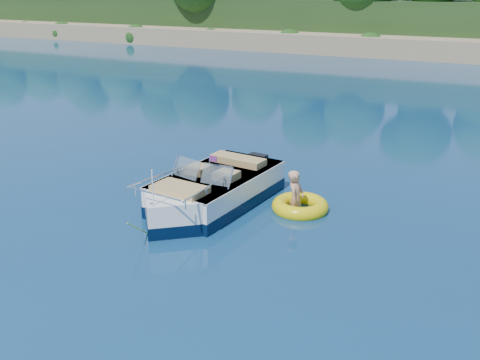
{
  "coord_description": "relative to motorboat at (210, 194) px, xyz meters",
  "views": [
    {
      "loc": [
        4.2,
        -7.12,
        5.32
      ],
      "look_at": [
        -1.23,
        3.74,
        0.85
      ],
      "focal_mm": 40.0,
      "sensor_mm": 36.0,
      "label": 1
    }
  ],
  "objects": [
    {
      "name": "tow_tube",
      "position": [
        2.11,
        0.85,
        -0.26
      ],
      "size": [
        1.77,
        1.77,
        0.38
      ],
      "rotation": [
        0.0,
        0.0,
        0.29
      ],
      "color": "yellow",
      "rests_on": "ground"
    },
    {
      "name": "boy",
      "position": [
        2.02,
        0.78,
        -0.35
      ],
      "size": [
        0.44,
        0.86,
        1.63
      ],
      "primitive_type": "imported",
      "rotation": [
        0.0,
        -0.17,
        1.65
      ],
      "color": "tan",
      "rests_on": "ground"
    },
    {
      "name": "ground",
      "position": [
        2.07,
        -3.69,
        -0.35
      ],
      "size": [
        160.0,
        160.0,
        0.0
      ],
      "primitive_type": "plane",
      "color": "#092343",
      "rests_on": "ground"
    },
    {
      "name": "motorboat",
      "position": [
        0.0,
        0.0,
        0.0
      ],
      "size": [
        2.31,
        5.46,
        1.82
      ],
      "rotation": [
        0.0,
        0.0,
        -0.1
      ],
      "color": "white",
      "rests_on": "ground"
    },
    {
      "name": "shoreline",
      "position": [
        2.07,
        60.08,
        0.62
      ],
      "size": [
        170.0,
        59.0,
        6.0
      ],
      "color": "#987958",
      "rests_on": "ground"
    }
  ]
}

